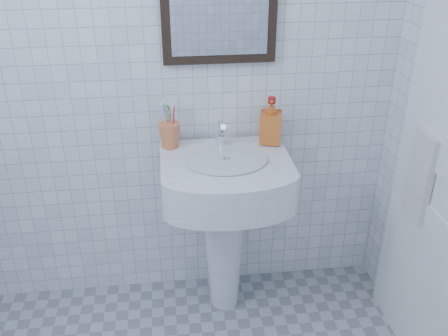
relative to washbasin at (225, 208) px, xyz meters
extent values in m
cube|color=white|center=(-0.26, 0.21, 0.66)|extent=(2.20, 0.02, 2.50)
cone|color=white|center=(0.00, 0.02, -0.23)|extent=(0.23, 0.23, 0.72)
cube|color=white|center=(0.00, -0.03, 0.19)|extent=(0.57, 0.41, 0.17)
cube|color=white|center=(0.00, 0.13, 0.27)|extent=(0.57, 0.10, 0.03)
cylinder|color=silver|center=(0.00, -0.06, 0.29)|extent=(0.36, 0.36, 0.01)
cylinder|color=silver|center=(0.00, 0.11, 0.31)|extent=(0.05, 0.05, 0.05)
cylinder|color=silver|center=(0.00, 0.09, 0.37)|extent=(0.03, 0.10, 0.08)
cylinder|color=silver|center=(0.00, 0.13, 0.35)|extent=(0.03, 0.05, 0.09)
imported|color=#E35916|center=(0.23, 0.11, 0.39)|extent=(0.12, 0.12, 0.22)
torus|color=silver|center=(0.80, -0.28, 0.46)|extent=(0.01, 0.18, 0.18)
cube|color=beige|center=(0.78, -0.28, 0.28)|extent=(0.03, 0.16, 0.38)
camera|label=1|loc=(-0.25, -1.98, 1.26)|focal=40.00mm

